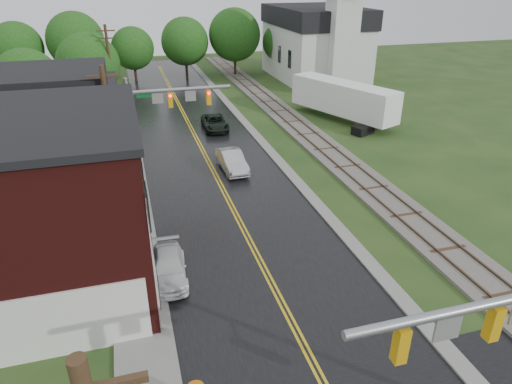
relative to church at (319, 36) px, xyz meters
name	(u,v)px	position (x,y,z in m)	size (l,w,h in m)	color
main_road	(205,154)	(-20.00, -23.74, -5.83)	(10.00, 90.00, 0.02)	black
curb_right	(251,130)	(-14.60, -18.74, -5.83)	(0.80, 70.00, 0.12)	gray
sidewalk_left	(130,188)	(-26.20, -28.74, -5.83)	(2.40, 50.00, 0.12)	gray
yellow_house	(49,147)	(-31.00, -27.74, -2.63)	(8.00, 7.00, 6.40)	tan
darkred_building	(76,121)	(-30.00, -18.74, -3.63)	(7.00, 6.00, 4.40)	#3F0F0C
church	(319,36)	(0.00, 0.00, 0.00)	(10.40, 18.40, 20.00)	silver
railroad	(297,125)	(-10.00, -18.74, -5.73)	(3.20, 80.00, 0.30)	#59544C
traffic_signal_near	(512,333)	(-16.53, -51.74, -0.87)	(7.34, 0.30, 7.20)	gray
traffic_signal_far	(160,108)	(-23.47, -26.74, -0.86)	(7.34, 0.43, 7.20)	gray
utility_pole_b	(112,139)	(-26.80, -31.74, -1.11)	(1.80, 0.28, 9.00)	#382616
utility_pole_c	(111,69)	(-26.80, -9.74, -1.11)	(1.80, 0.28, 9.00)	#382616
tree_left_c	(29,84)	(-33.85, -13.84, -1.32)	(6.00, 6.00, 7.65)	black
tree_left_e	(90,66)	(-28.85, -7.84, -1.02)	(6.40, 6.40, 8.16)	black
suv_dark	(215,123)	(-17.85, -17.53, -5.18)	(2.17, 4.72, 1.31)	black
sedan_silver	(232,161)	(-18.58, -27.58, -5.10)	(1.56, 4.47, 1.47)	#AEAEB3
pickup_white	(169,267)	(-24.70, -39.84, -5.24)	(1.66, 4.09, 1.19)	silver
semi_trailer	(343,98)	(-4.96, -18.26, -3.57)	(6.93, 12.14, 3.81)	black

